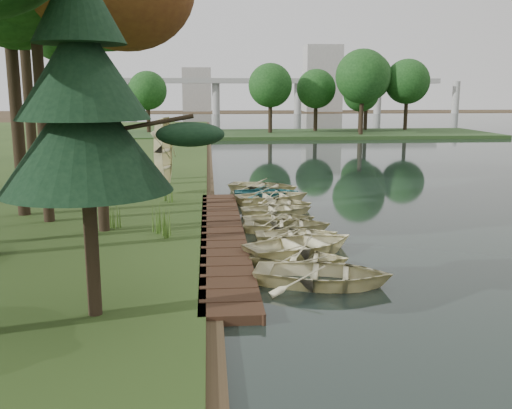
{
  "coord_description": "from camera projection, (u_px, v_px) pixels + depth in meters",
  "views": [
    {
      "loc": [
        -2.08,
        -20.47,
        5.42
      ],
      "look_at": [
        -0.41,
        -0.49,
        1.44
      ],
      "focal_mm": 40.0,
      "sensor_mm": 36.0,
      "label": 1
    }
  ],
  "objects": [
    {
      "name": "pine_tree",
      "position": [
        83.0,
        99.0,
        12.38
      ],
      "size": [
        3.8,
        3.8,
        8.02
      ],
      "color": "black",
      "rests_on": "bank"
    },
    {
      "name": "rowboat_4",
      "position": [
        287.0,
        223.0,
        22.19
      ],
      "size": [
        3.68,
        2.84,
        0.71
      ],
      "primitive_type": "imported",
      "rotation": [
        0.0,
        0.0,
        1.44
      ],
      "color": "beige",
      "rests_on": "water"
    },
    {
      "name": "rowboat_3",
      "position": [
        297.0,
        233.0,
        20.75
      ],
      "size": [
        3.09,
        2.22,
        0.64
      ],
      "primitive_type": "imported",
      "rotation": [
        0.0,
        0.0,
        1.58
      ],
      "color": "beige",
      "rests_on": "water"
    },
    {
      "name": "reeds_0",
      "position": [
        164.0,
        225.0,
        20.32
      ],
      "size": [
        0.6,
        0.6,
        0.92
      ],
      "primitive_type": "cone",
      "color": "#3F661E",
      "rests_on": "bank"
    },
    {
      "name": "building_b",
      "position": [
        197.0,
        90.0,
        161.38
      ],
      "size": [
        8.0,
        8.0,
        12.0
      ],
      "primitive_type": "cube",
      "color": "#A5A5A0",
      "rests_on": "ground"
    },
    {
      "name": "tree_6",
      "position": [
        91.0,
        13.0,
        30.92
      ],
      "size": [
        5.08,
        5.08,
        11.56
      ],
      "color": "black",
      "rests_on": "bank"
    },
    {
      "name": "rowboat_7",
      "position": [
        277.0,
        202.0,
        26.58
      ],
      "size": [
        3.69,
        3.03,
        0.67
      ],
      "primitive_type": "imported",
      "rotation": [
        0.0,
        0.0,
        1.32
      ],
      "color": "beige",
      "rests_on": "water"
    },
    {
      "name": "rowboat_5",
      "position": [
        279.0,
        217.0,
        23.38
      ],
      "size": [
        3.06,
        2.22,
        0.62
      ],
      "primitive_type": "imported",
      "rotation": [
        0.0,
        0.0,
        1.59
      ],
      "color": "beige",
      "rests_on": "water"
    },
    {
      "name": "rowboat_1",
      "position": [
        299.0,
        256.0,
        17.85
      ],
      "size": [
        3.54,
        2.91,
        0.64
      ],
      "primitive_type": "imported",
      "rotation": [
        0.0,
        0.0,
        1.31
      ],
      "color": "beige",
      "rests_on": "water"
    },
    {
      "name": "rowboat_10",
      "position": [
        263.0,
        185.0,
        30.96
      ],
      "size": [
        4.54,
        3.96,
        0.78
      ],
      "primitive_type": "imported",
      "rotation": [
        0.0,
        0.0,
        1.17
      ],
      "color": "beige",
      "rests_on": "water"
    },
    {
      "name": "peninsula",
      "position": [
        289.0,
        134.0,
        70.72
      ],
      "size": [
        50.0,
        14.0,
        0.45
      ],
      "primitive_type": "cube",
      "color": "#29451E",
      "rests_on": "ground"
    },
    {
      "name": "reeds_1",
      "position": [
        159.0,
        218.0,
        20.96
      ],
      "size": [
        0.6,
        0.6,
        1.09
      ],
      "primitive_type": "cone",
      "color": "#3F661E",
      "rests_on": "bank"
    },
    {
      "name": "rowboat_6",
      "position": [
        277.0,
        208.0,
        25.19
      ],
      "size": [
        3.44,
        2.64,
        0.66
      ],
      "primitive_type": "imported",
      "rotation": [
        0.0,
        0.0,
        1.69
      ],
      "color": "beige",
      "rests_on": "water"
    },
    {
      "name": "rowboat_2",
      "position": [
        302.0,
        242.0,
        19.11
      ],
      "size": [
        4.81,
        4.21,
        0.83
      ],
      "primitive_type": "imported",
      "rotation": [
        0.0,
        0.0,
        1.98
      ],
      "color": "beige",
      "rests_on": "water"
    },
    {
      "name": "reeds_2",
      "position": [
        113.0,
        216.0,
        21.6
      ],
      "size": [
        0.6,
        0.6,
        0.95
      ],
      "primitive_type": "cone",
      "color": "#3F661E",
      "rests_on": "bank"
    },
    {
      "name": "stored_rowboat",
      "position": [
        166.0,
        186.0,
        29.04
      ],
      "size": [
        4.37,
        3.52,
        0.8
      ],
      "primitive_type": "imported",
      "rotation": [
        3.14,
        0.0,
        1.36
      ],
      "color": "beige",
      "rests_on": "bank"
    },
    {
      "name": "rowboat_0",
      "position": [
        323.0,
        271.0,
        16.04
      ],
      "size": [
        4.45,
        3.65,
        0.8
      ],
      "primitive_type": "imported",
      "rotation": [
        0.0,
        0.0,
        1.32
      ],
      "color": "beige",
      "rests_on": "water"
    },
    {
      "name": "far_trees",
      "position": [
        263.0,
        83.0,
        69.24
      ],
      "size": [
        45.6,
        5.6,
        8.8
      ],
      "color": "black",
      "rests_on": "peninsula"
    },
    {
      "name": "building_a",
      "position": [
        322.0,
        79.0,
        158.79
      ],
      "size": [
        10.0,
        8.0,
        18.0
      ],
      "primitive_type": "cube",
      "color": "#A5A5A0",
      "rests_on": "ground"
    },
    {
      "name": "bridge",
      "position": [
        267.0,
        85.0,
        138.16
      ],
      "size": [
        95.9,
        4.0,
        8.6
      ],
      "color": "#A5A5A0",
      "rests_on": "ground"
    },
    {
      "name": "rowboat_9",
      "position": [
        267.0,
        191.0,
        29.27
      ],
      "size": [
        3.4,
        2.48,
        0.69
      ],
      "primitive_type": "imported",
      "rotation": [
        0.0,
        0.0,
        1.54
      ],
      "color": "teal",
      "rests_on": "water"
    },
    {
      "name": "boardwalk",
      "position": [
        223.0,
        237.0,
        21.07
      ],
      "size": [
        1.6,
        16.0,
        0.3
      ],
      "primitive_type": "cube",
      "color": "#352114",
      "rests_on": "ground"
    },
    {
      "name": "ground",
      "position": [
        266.0,
        240.0,
        21.23
      ],
      "size": [
        300.0,
        300.0,
        0.0
      ],
      "primitive_type": "plane",
      "color": "#3D2F1D"
    },
    {
      "name": "reeds_3",
      "position": [
        169.0,
        193.0,
        26.93
      ],
      "size": [
        0.6,
        0.6,
        0.87
      ],
      "primitive_type": "cone",
      "color": "#3F661E",
      "rests_on": "bank"
    },
    {
      "name": "rowboat_8",
      "position": [
        272.0,
        195.0,
        28.03
      ],
      "size": [
        4.19,
        3.38,
        0.77
      ],
      "primitive_type": "imported",
      "rotation": [
        0.0,
        0.0,
        1.78
      ],
      "color": "beige",
      "rests_on": "water"
    }
  ]
}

